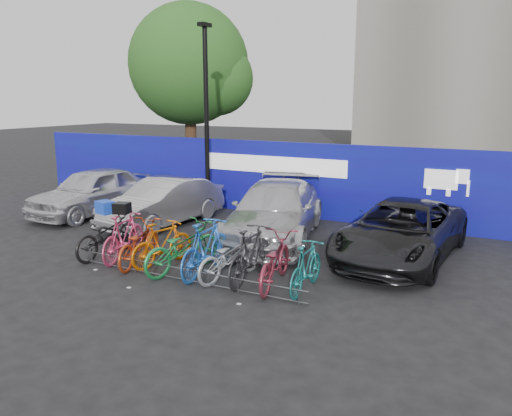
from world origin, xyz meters
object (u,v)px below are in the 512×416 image
Objects in this scene: car_2 at (275,211)px; bike_7 at (251,254)px; bike_3 at (162,244)px; bike_8 at (274,261)px; car_0 at (93,191)px; bike_rack at (184,274)px; tree at (194,67)px; bike_0 at (107,235)px; bike_9 at (306,267)px; lamppost at (206,114)px; car_1 at (163,202)px; bike_1 at (124,236)px; bike_5 at (206,248)px; bike_4 at (183,247)px; bike_6 at (230,257)px; bike_2 at (139,243)px; car_3 at (401,231)px.

car_2 reaches higher than bike_7.
bike_8 reaches higher than bike_3.
car_0 is at bearing -16.96° from bike_3.
bike_8 is (1.79, 0.66, 0.37)m from bike_rack.
bike_0 is at bearing -67.85° from tree.
bike_rack is at bearing 14.93° from bike_9.
bike_rack is (3.20, -6.00, -3.11)m from lamppost.
tree is 13.92m from bike_8.
bike_0 is 0.99× the size of bike_8.
tree is 1.48× the size of car_2.
car_1 is 2.28× the size of bike_1.
car_2 reaches higher than bike_8.
tree is 1.28× the size of lamppost.
lamppost is 3.53× the size of bike_3.
bike_7 is 0.96× the size of bike_8.
bike_5 reaches higher than bike_3.
car_1 is 3.81m from bike_3.
bike_4 is 1.18m from bike_6.
bike_2 is (5.19, -10.18, -4.57)m from tree.
car_1 is at bearing -43.99° from bike_5.
lamppost reaches higher than bike_4.
car_2 is 3.16× the size of bike_9.
bike_0 is 0.99× the size of bike_5.
car_3 is (7.06, -0.05, -0.02)m from car_1.
bike_7 is at bearing -160.02° from bike_4.
car_0 is at bearing -20.21° from bike_9.
car_0 is 6.79m from bike_4.
car_1 is at bearing -22.07° from bike_6.
car_1 reaches higher than bike_7.
bike_7 is at bearing -87.16° from car_2.
car_0 is at bearing -145.28° from lamppost.
car_3 is at bearing -119.53° from bike_6.
car_1 is at bearing -63.70° from tree.
bike_6 is at bearing 1.96° from bike_9.
car_0 is 2.24× the size of bike_0.
tree is at bearing -76.65° from bike_1.
bike_2 is at bearing 17.89° from bike_6.
bike_6 is (7.09, -3.23, -0.28)m from car_0.
bike_2 is (-1.59, 0.48, 0.34)m from bike_rack.
lamppost reaches higher than car_3.
bike_7 is (0.91, -3.18, -0.17)m from car_2.
car_3 is at bearing -33.75° from tree.
bike_0 is 4.48m from bike_8.
bike_0 is (-3.01, -3.24, -0.23)m from car_2.
lamppost is at bearing -47.86° from bike_4.
bike_rack is at bearing -57.55° from tree.
car_3 is at bearing -163.98° from bike_1.
car_2 is (7.09, -6.80, -4.30)m from tree.
lamppost reaches higher than bike_7.
bike_4 is at bearing 170.16° from bike_2.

